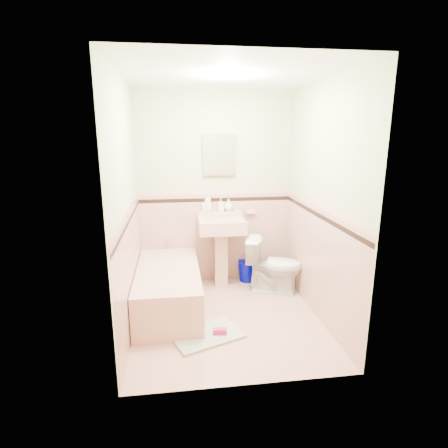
{
  "coord_description": "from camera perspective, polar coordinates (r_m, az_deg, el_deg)",
  "views": [
    {
      "loc": [
        -0.52,
        -3.56,
        1.97
      ],
      "look_at": [
        0.0,
        0.25,
        1.0
      ],
      "focal_mm": 29.05,
      "sensor_mm": 36.0,
      "label": 1
    }
  ],
  "objects": [
    {
      "name": "soap_bottle_mid",
      "position": [
        4.72,
        -0.52,
        3.07
      ],
      "size": [
        0.08,
        0.08,
        0.17
      ],
      "primitive_type": "imported",
      "rotation": [
        0.0,
        0.0,
        0.08
      ],
      "color": "#B2B2B2",
      "rests_on": "sink"
    },
    {
      "name": "tub_faucet",
      "position": [
        4.8,
        -8.78,
        -2.23
      ],
      "size": [
        0.04,
        0.12,
        0.04
      ],
      "primitive_type": "cylinder",
      "rotation": [
        1.57,
        0.0,
        0.0
      ],
      "color": "silver",
      "rests_on": "wall_back"
    },
    {
      "name": "medicine_cabinet",
      "position": [
        4.67,
        -0.76,
        10.84
      ],
      "size": [
        0.42,
        0.04,
        0.52
      ],
      "primitive_type": "cube",
      "color": "white",
      "rests_on": "wall_back"
    },
    {
      "name": "sink_faucet",
      "position": [
        4.71,
        -0.63,
        1.63
      ],
      "size": [
        0.02,
        0.02,
        0.1
      ],
      "primitive_type": "cylinder",
      "color": "silver",
      "rests_on": "sink"
    },
    {
      "name": "wall_right",
      "position": [
        3.94,
        15.11,
        3.13
      ],
      "size": [
        0.0,
        2.5,
        2.5
      ],
      "primitive_type": "plane",
      "rotation": [
        1.57,
        0.0,
        -1.57
      ],
      "color": "#F8EFCA",
      "rests_on": "ground"
    },
    {
      "name": "wall_left",
      "position": [
        3.66,
        -15.16,
        2.33
      ],
      "size": [
        0.0,
        2.5,
        2.5
      ],
      "primitive_type": "plane",
      "rotation": [
        1.57,
        0.0,
        1.57
      ],
      "color": "#F8EFCA",
      "rests_on": "ground"
    },
    {
      "name": "ceiling",
      "position": [
        3.64,
        0.58,
        22.54
      ],
      "size": [
        2.2,
        2.2,
        0.0
      ],
      "primitive_type": "plane",
      "rotation": [
        3.14,
        0.0,
        0.0
      ],
      "color": "white",
      "rests_on": "ground"
    },
    {
      "name": "accent_right",
      "position": [
        3.96,
        14.75,
        1.28
      ],
      "size": [
        0.0,
        2.2,
        2.2
      ],
      "primitive_type": "plane",
      "rotation": [
        1.57,
        0.0,
        -1.57
      ],
      "color": "black",
      "rests_on": "ground"
    },
    {
      "name": "cap_right",
      "position": [
        3.94,
        14.84,
        2.7
      ],
      "size": [
        0.0,
        2.2,
        2.2
      ],
      "primitive_type": "plane",
      "rotation": [
        1.57,
        0.0,
        -1.57
      ],
      "color": "#D39B8D",
      "rests_on": "ground"
    },
    {
      "name": "sink",
      "position": [
        4.71,
        -0.4,
        -4.6
      ],
      "size": [
        0.58,
        0.48,
        0.91
      ],
      "primitive_type": null,
      "color": "#CE9E8C",
      "rests_on": "floor"
    },
    {
      "name": "bucket",
      "position": [
        5.01,
        3.76,
        -7.33
      ],
      "size": [
        0.3,
        0.3,
        0.28
      ],
      "primitive_type": null,
      "rotation": [
        0.0,
        0.0,
        0.08
      ],
      "color": "#0003A7",
      "rests_on": "floor"
    },
    {
      "name": "accent_front",
      "position": [
        2.67,
        3.88,
        -4.41
      ],
      "size": [
        2.0,
        0.0,
        2.0
      ],
      "primitive_type": "plane",
      "rotation": [
        -1.57,
        0.0,
        0.0
      ],
      "color": "black",
      "rests_on": "ground"
    },
    {
      "name": "wainscot_left",
      "position": [
        3.84,
        -14.36,
        -7.19
      ],
      "size": [
        0.0,
        2.2,
        2.2
      ],
      "primitive_type": "plane",
      "rotation": [
        1.57,
        0.0,
        1.57
      ],
      "color": "#D6A28F",
      "rests_on": "ground"
    },
    {
      "name": "soap_bottle_left",
      "position": [
        4.7,
        -2.56,
        3.43
      ],
      "size": [
        0.11,
        0.11,
        0.24
      ],
      "primitive_type": "imported",
      "rotation": [
        0.0,
        0.0,
        -0.25
      ],
      "color": "#B2B2B2",
      "rests_on": "sink"
    },
    {
      "name": "cap_front",
      "position": [
        2.64,
        3.91,
        -2.35
      ],
      "size": [
        2.0,
        0.0,
        2.0
      ],
      "primitive_type": "plane",
      "rotation": [
        -1.57,
        0.0,
        0.0
      ],
      "color": "#D39B8D",
      "rests_on": "ground"
    },
    {
      "name": "bathtub",
      "position": [
        4.26,
        -8.7,
        -10.17
      ],
      "size": [
        0.7,
        1.5,
        0.45
      ],
      "primitive_type": "cube",
      "color": "#CE9E8C",
      "rests_on": "floor"
    },
    {
      "name": "cap_back",
      "position": [
        4.73,
        -1.37,
        5.02
      ],
      "size": [
        2.0,
        0.0,
        2.0
      ],
      "primitive_type": "plane",
      "rotation": [
        1.57,
        0.0,
        0.0
      ],
      "color": "#D39B8D",
      "rests_on": "ground"
    },
    {
      "name": "accent_left",
      "position": [
        3.69,
        -14.75,
        0.37
      ],
      "size": [
        0.0,
        2.2,
        2.2
      ],
      "primitive_type": "plane",
      "rotation": [
        1.57,
        0.0,
        1.57
      ],
      "color": "black",
      "rests_on": "ground"
    },
    {
      "name": "wainscot_front",
      "position": [
        2.87,
        3.73,
        -14.33
      ],
      "size": [
        2.0,
        0.0,
        2.0
      ],
      "primitive_type": "plane",
      "rotation": [
        -1.57,
        0.0,
        0.0
      ],
      "color": "#D6A28F",
      "rests_on": "ground"
    },
    {
      "name": "accent_back",
      "position": [
        4.75,
        -1.36,
        3.83
      ],
      "size": [
        2.0,
        0.0,
        2.0
      ],
      "primitive_type": "plane",
      "rotation": [
        1.57,
        0.0,
        0.0
      ],
      "color": "black",
      "rests_on": "ground"
    },
    {
      "name": "cap_left",
      "position": [
        3.67,
        -14.85,
        1.89
      ],
      "size": [
        0.0,
        2.2,
        2.2
      ],
      "primitive_type": "plane",
      "rotation": [
        1.57,
        0.0,
        1.57
      ],
      "color": "#D39B8D",
      "rests_on": "ground"
    },
    {
      "name": "wall_front",
      "position": [
        2.61,
        4.0,
        -1.83
      ],
      "size": [
        2.5,
        0.0,
        2.5
      ],
      "primitive_type": "plane",
      "rotation": [
        -1.57,
        0.0,
        0.0
      ],
      "color": "#F8EFCA",
      "rests_on": "ground"
    },
    {
      "name": "wainscot_back",
      "position": [
        4.87,
        -1.33,
        -2.18
      ],
      "size": [
        2.0,
        0.0,
        2.0
      ],
      "primitive_type": "plane",
      "rotation": [
        1.57,
        0.0,
        0.0
      ],
      "color": "#D6A28F",
      "rests_on": "ground"
    },
    {
      "name": "wainscot_right",
      "position": [
        4.1,
        14.37,
        -5.82
      ],
      "size": [
        0.0,
        2.2,
        2.2
      ],
      "primitive_type": "plane",
      "rotation": [
        1.57,
        0.0,
        -1.57
      ],
      "color": "#D6A28F",
      "rests_on": "ground"
    },
    {
      "name": "tube",
      "position": [
        4.71,
        -3.22,
        2.7
      ],
      "size": [
        0.04,
        0.04,
        0.12
      ],
      "primitive_type": "cylinder",
      "rotation": [
        0.0,
        0.0,
        0.27
      ],
      "color": "white",
      "rests_on": "sink"
    },
    {
      "name": "wall_back",
      "position": [
        4.74,
        -1.39,
        5.42
      ],
      "size": [
        2.5,
        0.0,
        2.5
      ],
      "primitive_type": "plane",
      "rotation": [
        1.57,
        0.0,
        0.0
      ],
      "color": "#F8EFCA",
      "rests_on": "ground"
    },
    {
      "name": "floor",
      "position": [
        4.1,
        0.49,
        -14.55
      ],
      "size": [
        2.2,
        2.2,
        0.0
      ],
      "primitive_type": "plane",
      "color": "#D39D8A",
      "rests_on": "ground"
    },
    {
      "name": "shoe",
      "position": [
        3.75,
        -0.66,
        -16.51
      ],
      "size": [
        0.14,
        0.08,
        0.05
      ],
      "primitive_type": "cube",
      "rotation": [
        0.0,
        0.0,
        -0.12
      ],
      "color": "#BF1E59",
      "rests_on": "bath_mat"
    },
    {
      "name": "soap_bottle_right",
      "position": [
        4.74,
        0.73,
        3.03
      ],
      "size": [
        0.14,
        0.14,
        0.16
      ],
      "primitive_type": "imported",
      "rotation": [
        0.0,
        0.0,
        -0.1
      ],
      "color": "#B2B2B2",
      "rests_on": "sink"
    },
    {
      "name": "soap_dish",
      "position": [
        4.83,
        4.23,
        1.93
      ],
      "size": [
        0.12,
        0.07,
        0.04
      ],
      "primitive_type": "cube",
      "color": "#CE9E8C",
      "rests_on": "wall_back"
    },
    {
      "name": "toilet",
      "position": [
        4.64,
        7.89,
        -6.43
      ],
      "size": [
        0.78,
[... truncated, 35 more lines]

